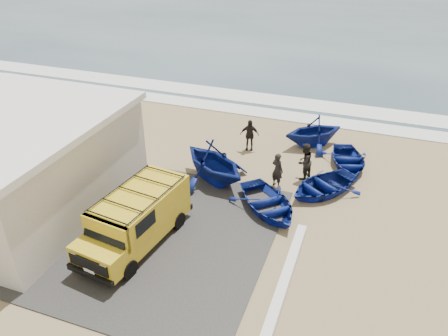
% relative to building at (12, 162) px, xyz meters
% --- Properties ---
extents(ground, '(160.00, 160.00, 0.00)m').
position_rel_building_xyz_m(ground, '(7.50, 2.00, -2.16)').
color(ground, '#987F58').
extents(slab, '(12.00, 10.00, 0.05)m').
position_rel_building_xyz_m(slab, '(5.50, -0.00, -2.14)').
color(slab, '#373532').
rests_on(slab, ground).
extents(ocean, '(180.00, 88.00, 0.01)m').
position_rel_building_xyz_m(ocean, '(7.50, 58.00, -2.16)').
color(ocean, '#385166').
rests_on(ocean, ground).
extents(surf_line, '(180.00, 1.60, 0.06)m').
position_rel_building_xyz_m(surf_line, '(7.50, 14.00, -2.13)').
color(surf_line, white).
rests_on(surf_line, ground).
extents(surf_wash, '(180.00, 2.20, 0.04)m').
position_rel_building_xyz_m(surf_wash, '(7.50, 16.50, -2.14)').
color(surf_wash, white).
rests_on(surf_wash, ground).
extents(building, '(8.40, 9.40, 4.30)m').
position_rel_building_xyz_m(building, '(0.00, 0.00, 0.00)').
color(building, silver).
rests_on(building, ground).
extents(parapet, '(0.35, 6.00, 0.55)m').
position_rel_building_xyz_m(parapet, '(12.50, -1.00, -1.89)').
color(parapet, silver).
rests_on(parapet, ground).
extents(van, '(2.72, 5.46, 2.24)m').
position_rel_building_xyz_m(van, '(6.36, -0.58, -0.96)').
color(van, gold).
rests_on(van, ground).
extents(boat_near_left, '(4.61, 4.68, 0.79)m').
position_rel_building_xyz_m(boat_near_left, '(10.72, 3.24, -1.77)').
color(boat_near_left, navy).
rests_on(boat_near_left, ground).
extents(boat_near_right, '(4.32, 4.54, 0.77)m').
position_rel_building_xyz_m(boat_near_right, '(12.77, 5.56, -1.78)').
color(boat_near_right, navy).
rests_on(boat_near_right, ground).
extents(boat_mid_left, '(5.34, 5.16, 2.16)m').
position_rel_building_xyz_m(boat_mid_left, '(7.52, 4.83, -1.08)').
color(boat_mid_left, navy).
rests_on(boat_mid_left, ground).
extents(boat_mid_right, '(3.40, 4.06, 0.72)m').
position_rel_building_xyz_m(boat_mid_right, '(13.65, 8.54, -1.80)').
color(boat_mid_right, navy).
rests_on(boat_mid_right, ground).
extents(boat_far_left, '(4.61, 4.54, 1.84)m').
position_rel_building_xyz_m(boat_far_left, '(11.47, 10.37, -1.24)').
color(boat_far_left, navy).
rests_on(boat_far_left, ground).
extents(fisherman_front, '(0.78, 0.68, 1.79)m').
position_rel_building_xyz_m(fisherman_front, '(10.59, 5.41, -1.27)').
color(fisherman_front, black).
rests_on(fisherman_front, ground).
extents(fisherman_middle, '(1.05, 1.14, 1.90)m').
position_rel_building_xyz_m(fisherman_middle, '(11.66, 6.59, -1.21)').
color(fisherman_middle, black).
rests_on(fisherman_middle, ground).
extents(fisherman_back, '(1.13, 0.68, 1.80)m').
position_rel_building_xyz_m(fisherman_back, '(8.19, 8.67, -1.26)').
color(fisherman_back, black).
rests_on(fisherman_back, ground).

